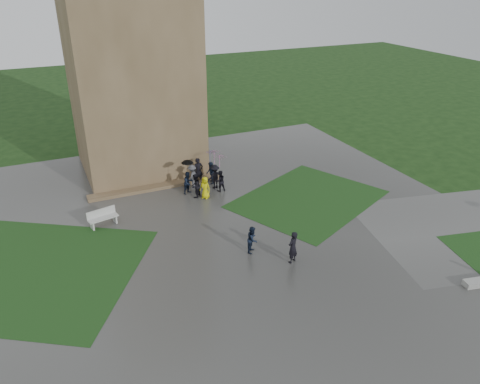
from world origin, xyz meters
name	(u,v)px	position (x,y,z in m)	size (l,w,h in m)	color
ground	(213,273)	(0.00, 0.00, 0.00)	(120.00, 120.00, 0.00)	black
plaza	(199,252)	(0.00, 2.00, 0.01)	(34.00, 34.00, 0.02)	#363634
lawn_inset_left	(23,270)	(-8.50, 4.00, 0.03)	(11.00, 9.00, 0.01)	#143412
lawn_inset_right	(308,199)	(8.50, 5.00, 0.03)	(9.00, 7.00, 0.01)	#143412
tower	(129,42)	(0.00, 15.00, 9.00)	(8.00, 8.00, 18.00)	brown
tower_plinth	(156,187)	(0.00, 10.60, 0.13)	(9.00, 0.80, 0.22)	brown
bench	(103,217)	(-4.09, 6.95, 0.53)	(1.79, 0.91, 0.99)	#B4B4AF
visitor_cluster	(206,171)	(3.08, 9.12, 1.30)	(2.92, 3.04, 2.70)	black
pedestrian_mid	(253,239)	(2.59, 0.93, 0.75)	(0.71, 0.41, 1.46)	black
pedestrian_near	(293,247)	(4.00, -0.77, 0.88)	(0.63, 0.41, 1.73)	black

